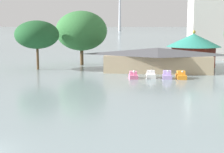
% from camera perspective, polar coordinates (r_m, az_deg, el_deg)
% --- Properties ---
extents(pedal_boat_pink, '(1.73, 2.85, 1.44)m').
position_cam_1_polar(pedal_boat_pink, '(56.44, 3.51, 0.17)').
color(pedal_boat_pink, pink).
rests_on(pedal_boat_pink, ground).
extents(pedal_boat_white, '(1.68, 2.67, 1.48)m').
position_cam_1_polar(pedal_boat_white, '(57.07, 6.38, 0.26)').
color(pedal_boat_white, white).
rests_on(pedal_boat_white, ground).
extents(pedal_boat_lavender, '(1.56, 2.35, 1.51)m').
position_cam_1_polar(pedal_boat_lavender, '(56.64, 9.03, 0.17)').
color(pedal_boat_lavender, '#B299D8').
rests_on(pedal_boat_lavender, ground).
extents(pedal_boat_orange, '(1.67, 2.96, 1.45)m').
position_cam_1_polar(pedal_boat_orange, '(57.10, 11.27, 0.15)').
color(pedal_boat_orange, orange).
rests_on(pedal_boat_orange, ground).
extents(boathouse, '(20.62, 8.52, 4.41)m').
position_cam_1_polar(boathouse, '(64.52, 7.50, 2.84)').
color(boathouse, tan).
rests_on(boathouse, ground).
extents(green_roof_pavilion, '(11.05, 11.05, 7.48)m').
position_cam_1_polar(green_roof_pavilion, '(72.98, 13.20, 4.50)').
color(green_roof_pavilion, '#993328').
rests_on(green_roof_pavilion, ground).
extents(shoreline_tree_tall_left, '(8.43, 8.43, 9.39)m').
position_cam_1_polar(shoreline_tree_tall_left, '(68.11, -12.20, 6.71)').
color(shoreline_tree_tall_left, brown).
rests_on(shoreline_tree_tall_left, ground).
extents(shoreline_tree_mid, '(10.89, 10.89, 11.46)m').
position_cam_1_polar(shoreline_tree_mid, '(74.55, -5.03, 7.47)').
color(shoreline_tree_mid, brown).
rests_on(shoreline_tree_mid, ground).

